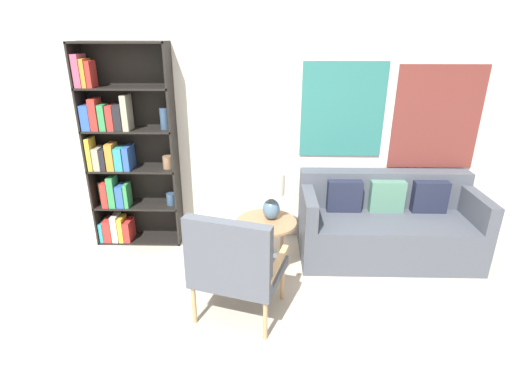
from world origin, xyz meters
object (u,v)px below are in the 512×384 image
at_px(side_table, 266,226).
at_px(table_lamp, 271,191).
at_px(bookshelf, 122,154).
at_px(couch, 386,225).
at_px(armchair, 234,263).

height_order(side_table, table_lamp, table_lamp).
distance_m(bookshelf, couch, 2.93).
bearing_deg(armchair, bookshelf, 133.71).
bearing_deg(bookshelf, table_lamp, -18.60).
height_order(armchair, couch, armchair).
height_order(couch, table_lamp, table_lamp).
relative_size(bookshelf, table_lamp, 4.55).
distance_m(couch, table_lamp, 1.36).
xyz_separation_m(armchair, couch, (1.53, 1.12, -0.21)).
bearing_deg(armchair, couch, 36.07).
distance_m(bookshelf, armchair, 1.94).
distance_m(armchair, couch, 1.91).
relative_size(bookshelf, side_table, 3.68).
distance_m(couch, side_table, 1.33).
bearing_deg(bookshelf, side_table, -20.90).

